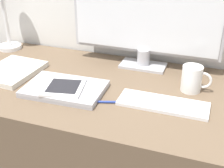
% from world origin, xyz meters
% --- Properties ---
extents(desk, '(1.52, 0.65, 0.71)m').
position_xyz_m(desk, '(0.00, 0.21, 0.36)').
color(desk, brown).
rests_on(desk, ground_plane).
extents(monitor, '(0.66, 0.11, 0.42)m').
position_xyz_m(monitor, '(0.04, 0.45, 0.94)').
color(monitor, '#B7B7BC').
rests_on(monitor, desk).
extents(keyboard, '(0.33, 0.11, 0.01)m').
position_xyz_m(keyboard, '(0.20, 0.15, 0.72)').
color(keyboard, silver).
rests_on(keyboard, desk).
extents(laptop, '(0.31, 0.21, 0.02)m').
position_xyz_m(laptop, '(-0.19, 0.12, 0.72)').
color(laptop, '#A3A3A8').
rests_on(laptop, desk).
extents(ereader, '(0.18, 0.19, 0.01)m').
position_xyz_m(ereader, '(-0.18, 0.11, 0.74)').
color(ereader, white).
rests_on(ereader, laptop).
extents(notebook, '(0.22, 0.27, 0.02)m').
position_xyz_m(notebook, '(-0.48, 0.19, 0.73)').
color(notebook, silver).
rests_on(notebook, desk).
extents(coffee_mug, '(0.12, 0.08, 0.10)m').
position_xyz_m(coffee_mug, '(0.28, 0.29, 0.77)').
color(coffee_mug, white).
rests_on(coffee_mug, desk).
extents(pen, '(0.15, 0.05, 0.01)m').
position_xyz_m(pen, '(-0.02, 0.09, 0.72)').
color(pen, navy).
rests_on(pen, desk).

